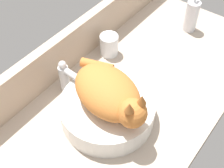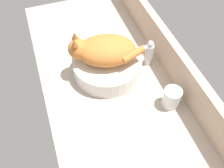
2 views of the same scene
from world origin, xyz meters
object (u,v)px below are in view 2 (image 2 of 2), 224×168
object	(u,v)px
cat	(104,50)
faucet	(147,52)
sink_basin	(107,65)
water_glass	(171,98)

from	to	relation	value
cat	faucet	bearing A→B (deg)	86.37
cat	faucet	size ratio (longest dim) A/B	2.27
faucet	cat	bearing A→B (deg)	-93.63
cat	sink_basin	bearing A→B (deg)	78.15
sink_basin	water_glass	size ratio (longest dim) A/B	3.53
water_glass	cat	bearing A→B (deg)	-141.81
sink_basin	water_glass	distance (cm)	32.16
sink_basin	cat	world-z (taller)	cat
water_glass	faucet	bearing A→B (deg)	-179.45
sink_basin	cat	xyz separation A→B (cm)	(-0.28, -1.34, 9.78)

